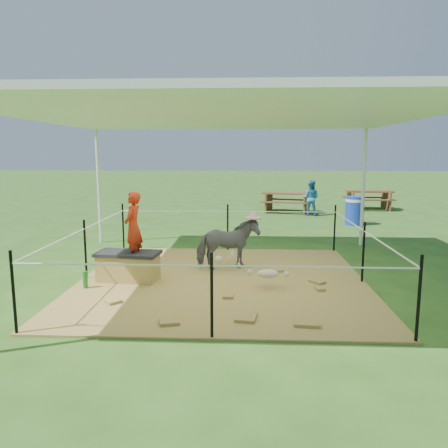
{
  "coord_description": "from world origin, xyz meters",
  "views": [
    {
      "loc": [
        0.36,
        -6.87,
        2.07
      ],
      "look_at": [
        0.0,
        0.6,
        0.85
      ],
      "focal_mm": 35.0,
      "sensor_mm": 36.0,
      "label": 1
    }
  ],
  "objects_px": {
    "picnic_table_near": "(287,202)",
    "picnic_table_far": "(368,200)",
    "trash_barrel": "(354,211)",
    "straw_bale": "(128,268)",
    "foal": "(268,272)",
    "green_bottle": "(85,280)",
    "pony": "(228,244)",
    "distant_person": "(311,198)",
    "woman": "(133,221)"
  },
  "relations": [
    {
      "from": "woman",
      "to": "foal",
      "type": "distance_m",
      "value": 2.28
    },
    {
      "from": "woman",
      "to": "green_bottle",
      "type": "relative_size",
      "value": 4.32
    },
    {
      "from": "woman",
      "to": "picnic_table_far",
      "type": "relative_size",
      "value": 0.67
    },
    {
      "from": "foal",
      "to": "distant_person",
      "type": "bearing_deg",
      "value": 79.8
    },
    {
      "from": "green_bottle",
      "to": "straw_bale",
      "type": "bearing_deg",
      "value": 39.29
    },
    {
      "from": "foal",
      "to": "distant_person",
      "type": "xyz_separation_m",
      "value": [
        1.83,
        8.14,
        0.31
      ]
    },
    {
      "from": "trash_barrel",
      "to": "picnic_table_far",
      "type": "distance_m",
      "value": 3.82
    },
    {
      "from": "woman",
      "to": "pony",
      "type": "bearing_deg",
      "value": 123.61
    },
    {
      "from": "straw_bale",
      "to": "picnic_table_near",
      "type": "relative_size",
      "value": 0.55
    },
    {
      "from": "pony",
      "to": "picnic_table_near",
      "type": "bearing_deg",
      "value": -31.46
    },
    {
      "from": "straw_bale",
      "to": "picnic_table_near",
      "type": "distance_m",
      "value": 9.23
    },
    {
      "from": "trash_barrel",
      "to": "straw_bale",
      "type": "bearing_deg",
      "value": -130.33
    },
    {
      "from": "distant_person",
      "to": "green_bottle",
      "type": "bearing_deg",
      "value": 81.99
    },
    {
      "from": "picnic_table_far",
      "to": "distant_person",
      "type": "bearing_deg",
      "value": -142.72
    },
    {
      "from": "trash_barrel",
      "to": "picnic_table_near",
      "type": "distance_m",
      "value": 3.12
    },
    {
      "from": "pony",
      "to": "picnic_table_near",
      "type": "distance_m",
      "value": 8.04
    },
    {
      "from": "straw_bale",
      "to": "foal",
      "type": "relative_size",
      "value": 1.04
    },
    {
      "from": "straw_bale",
      "to": "green_bottle",
      "type": "height_order",
      "value": "straw_bale"
    },
    {
      "from": "woman",
      "to": "distant_person",
      "type": "bearing_deg",
      "value": 159.79
    },
    {
      "from": "woman",
      "to": "picnic_table_far",
      "type": "distance_m",
      "value": 11.46
    },
    {
      "from": "picnic_table_near",
      "to": "foal",
      "type": "bearing_deg",
      "value": -83.08
    },
    {
      "from": "green_bottle",
      "to": "distant_person",
      "type": "relative_size",
      "value": 0.22
    },
    {
      "from": "foal",
      "to": "picnic_table_near",
      "type": "distance_m",
      "value": 8.97
    },
    {
      "from": "trash_barrel",
      "to": "distant_person",
      "type": "xyz_separation_m",
      "value": [
        -1.0,
        1.87,
        0.18
      ]
    },
    {
      "from": "straw_bale",
      "to": "pony",
      "type": "bearing_deg",
      "value": 25.46
    },
    {
      "from": "foal",
      "to": "pony",
      "type": "bearing_deg",
      "value": 124.44
    },
    {
      "from": "foal",
      "to": "green_bottle",
      "type": "bearing_deg",
      "value": -174.54
    },
    {
      "from": "trash_barrel",
      "to": "picnic_table_far",
      "type": "height_order",
      "value": "trash_barrel"
    },
    {
      "from": "straw_bale",
      "to": "picnic_table_far",
      "type": "distance_m",
      "value": 11.5
    },
    {
      "from": "straw_bale",
      "to": "woman",
      "type": "distance_m",
      "value": 0.78
    },
    {
      "from": "trash_barrel",
      "to": "picnic_table_near",
      "type": "height_order",
      "value": "trash_barrel"
    },
    {
      "from": "picnic_table_near",
      "to": "distant_person",
      "type": "relative_size",
      "value": 1.44
    },
    {
      "from": "woman",
      "to": "trash_barrel",
      "type": "bearing_deg",
      "value": 146.9
    },
    {
      "from": "green_bottle",
      "to": "picnic_table_far",
      "type": "relative_size",
      "value": 0.15
    },
    {
      "from": "woman",
      "to": "distant_person",
      "type": "relative_size",
      "value": 0.96
    },
    {
      "from": "woman",
      "to": "trash_barrel",
      "type": "relative_size",
      "value": 1.37
    },
    {
      "from": "picnic_table_near",
      "to": "pony",
      "type": "bearing_deg",
      "value": -88.7
    },
    {
      "from": "trash_barrel",
      "to": "picnic_table_far",
      "type": "relative_size",
      "value": 0.49
    },
    {
      "from": "trash_barrel",
      "to": "picnic_table_near",
      "type": "xyz_separation_m",
      "value": [
        -1.69,
        2.62,
        -0.06
      ]
    },
    {
      "from": "foal",
      "to": "straw_bale",
      "type": "bearing_deg",
      "value": 174.71
    },
    {
      "from": "green_bottle",
      "to": "picnic_table_far",
      "type": "height_order",
      "value": "picnic_table_far"
    },
    {
      "from": "pony",
      "to": "trash_barrel",
      "type": "relative_size",
      "value": 1.31
    },
    {
      "from": "picnic_table_near",
      "to": "picnic_table_far",
      "type": "distance_m",
      "value": 3.2
    },
    {
      "from": "green_bottle",
      "to": "trash_barrel",
      "type": "xyz_separation_m",
      "value": [
        5.62,
        6.42,
        0.25
      ]
    },
    {
      "from": "pony",
      "to": "trash_barrel",
      "type": "distance_m",
      "value": 6.28
    },
    {
      "from": "woman",
      "to": "straw_bale",
      "type": "bearing_deg",
      "value": -83.34
    },
    {
      "from": "green_bottle",
      "to": "foal",
      "type": "height_order",
      "value": "foal"
    },
    {
      "from": "straw_bale",
      "to": "trash_barrel",
      "type": "bearing_deg",
      "value": 49.67
    },
    {
      "from": "straw_bale",
      "to": "pony",
      "type": "xyz_separation_m",
      "value": [
        1.58,
        0.75,
        0.25
      ]
    },
    {
      "from": "foal",
      "to": "distant_person",
      "type": "relative_size",
      "value": 0.77
    }
  ]
}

